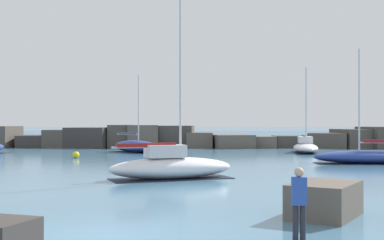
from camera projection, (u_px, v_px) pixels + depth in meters
ground_plane at (105, 235)px, 13.83m from camera, size 600.00×600.00×0.00m
open_sea_beyond at (202, 135)px, 121.42m from camera, size 400.00×116.00×0.01m
breakwater_jetty at (207, 139)px, 61.08m from camera, size 68.32×7.05×2.59m
sailboat_moored_0 at (367, 157)px, 37.48m from camera, size 7.57×2.46×8.09m
sailboat_moored_2 at (306, 147)px, 50.58m from camera, size 2.60×6.50×8.08m
sailboat_moored_3 at (135, 146)px, 51.23m from camera, size 5.83×5.69×7.43m
sailboat_moored_4 at (171, 166)px, 27.44m from camera, size 6.90×4.60×10.03m
mooring_buoy_orange_near at (76, 155)px, 43.13m from camera, size 0.54×0.54×0.74m
person_on_rocks at (299, 199)px, 13.15m from camera, size 0.36×0.24×1.80m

